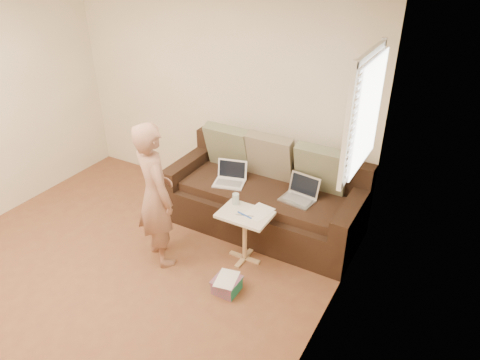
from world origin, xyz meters
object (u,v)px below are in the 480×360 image
Objects in this scene: laptop_white at (229,184)px; person at (155,195)px; drinking_glass at (236,199)px; side_table at (245,237)px; striped_box at (227,285)px; laptop_silver at (297,201)px; sofa at (264,195)px.

laptop_white is 0.22× the size of person.
person reaches higher than drinking_glass.
side_table is 2.36× the size of striped_box.
side_table is at bearing -113.47° from laptop_silver.
striped_box is (0.18, -1.14, -0.35)m from sofa.
sofa reaches higher than striped_box.
laptop_silver is at bearing 42.02° from drinking_glass.
drinking_glass reaches higher than striped_box.
laptop_white is 0.59× the size of side_table.
laptop_white reaches higher than striped_box.
person is at bearing -152.39° from side_table.
person is at bearing -123.50° from sofa.
sofa is at bearing 99.16° from striped_box.
person is (-0.68, -1.03, 0.35)m from sofa.
sofa is 6.45× the size of laptop_white.
sofa is 0.65m from side_table.
side_table is at bearing -61.30° from laptop_white.
laptop_white is (-0.39, -0.12, 0.10)m from sofa.
sofa is 0.44m from laptop_silver.
side_table is at bearing -81.14° from sofa.
person is 1.12m from striped_box.
laptop_silver is 0.68m from drinking_glass.
person is 1.01m from side_table.
drinking_glass reaches higher than laptop_silver.
laptop_white is at bearing 119.36° from striped_box.
drinking_glass is at bearing 112.28° from striped_box.
laptop_silver is 0.23× the size of person.
person is at bearing -140.03° from drinking_glass.
side_table is at bearing 99.52° from striped_box.
sofa is 9.03× the size of striped_box.
sofa reaches higher than side_table.
laptop_white is 0.52m from drinking_glass.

